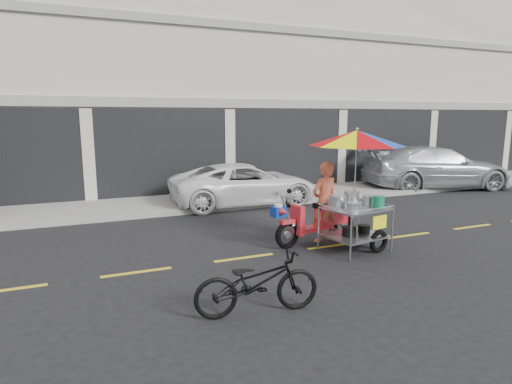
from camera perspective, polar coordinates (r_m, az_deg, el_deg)
name	(u,v)px	position (r m, az deg, el deg)	size (l,w,h in m)	color
ground	(333,246)	(9.16, 10.24, -7.07)	(90.00, 90.00, 0.00)	black
sidewalk	(240,197)	(13.93, -2.12, -0.68)	(45.00, 3.00, 0.15)	gray
shophouse_block	(258,80)	(19.52, 0.33, 14.67)	(36.00, 8.11, 10.40)	beige
centerline	(333,246)	(9.15, 10.24, -7.05)	(42.00, 0.10, 0.01)	gold
white_pickup	(245,184)	(13.05, -1.46, 1.07)	(2.10, 4.55, 1.27)	white
silver_pickup	(435,167)	(17.30, 22.81, 3.04)	(2.21, 5.44, 1.58)	#B6B7BD
near_bicycle	(257,282)	(5.92, 0.15, -11.93)	(0.61, 1.74, 0.91)	black
food_vendor_rig	(344,172)	(8.84, 11.62, 2.58)	(2.68, 2.16, 2.47)	black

